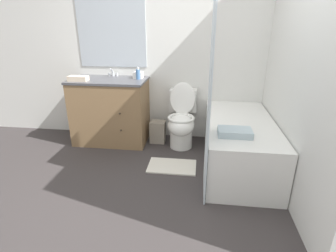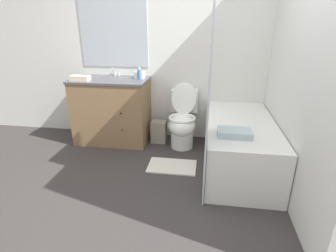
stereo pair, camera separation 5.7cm
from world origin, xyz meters
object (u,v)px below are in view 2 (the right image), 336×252
(vanity_cabinet, at_px, (112,110))
(bathtub, at_px, (239,144))
(hand_towel_folded, at_px, (80,78))
(bath_towel_folded, at_px, (234,133))
(wastebasket, at_px, (159,132))
(bath_mat, at_px, (172,166))
(sink_faucet, at_px, (115,73))
(tissue_box, at_px, (140,75))
(toilet, at_px, (183,121))
(soap_dispenser, at_px, (139,74))

(vanity_cabinet, relative_size, bathtub, 0.65)
(hand_towel_folded, relative_size, bath_towel_folded, 0.76)
(wastebasket, bearing_deg, bathtub, -26.82)
(bath_towel_folded, xyz_separation_m, bath_mat, (-0.64, 0.27, -0.58))
(bathtub, height_order, bath_towel_folded, bath_towel_folded)
(sink_faucet, xyz_separation_m, tissue_box, (0.38, -0.10, 0.01))
(hand_towel_folded, distance_m, bath_mat, 1.63)
(toilet, bearing_deg, wastebasket, 165.85)
(sink_faucet, relative_size, hand_towel_folded, 0.58)
(vanity_cabinet, distance_m, sink_faucet, 0.51)
(sink_faucet, distance_m, bathtub, 1.92)
(toilet, distance_m, bath_mat, 0.68)
(toilet, distance_m, wastebasket, 0.40)
(soap_dispenser, relative_size, bath_mat, 0.28)
(bath_towel_folded, bearing_deg, toilet, 124.12)
(wastebasket, xyz_separation_m, hand_towel_folded, (-0.98, -0.19, 0.76))
(vanity_cabinet, relative_size, toilet, 1.19)
(tissue_box, bearing_deg, bathtub, -24.65)
(vanity_cabinet, bearing_deg, wastebasket, 2.86)
(sink_faucet, bearing_deg, tissue_box, -14.54)
(toilet, height_order, bath_towel_folded, toilet)
(bath_towel_folded, bearing_deg, soap_dispenser, 140.84)
(soap_dispenser, bearing_deg, tissue_box, 102.34)
(tissue_box, xyz_separation_m, bath_towel_folded, (1.18, -1.01, -0.34))
(wastebasket, relative_size, bath_mat, 0.54)
(toilet, distance_m, hand_towel_folded, 1.44)
(tissue_box, bearing_deg, vanity_cabinet, -164.57)
(sink_faucet, bearing_deg, hand_towel_folded, -133.28)
(bathtub, distance_m, hand_towel_folded, 2.14)
(hand_towel_folded, bearing_deg, toilet, 4.40)
(toilet, bearing_deg, tissue_box, 165.27)
(bathtub, relative_size, bath_mat, 2.75)
(vanity_cabinet, height_order, bathtub, vanity_cabinet)
(sink_faucet, height_order, soap_dispenser, soap_dispenser)
(tissue_box, height_order, hand_towel_folded, tissue_box)
(tissue_box, bearing_deg, bath_towel_folded, -40.64)
(vanity_cabinet, distance_m, soap_dispenser, 0.64)
(bathtub, height_order, wastebasket, bathtub)
(sink_faucet, distance_m, hand_towel_folded, 0.49)
(vanity_cabinet, relative_size, bath_mat, 1.79)
(sink_faucet, height_order, bathtub, sink_faucet)
(toilet, height_order, hand_towel_folded, hand_towel_folded)
(vanity_cabinet, xyz_separation_m, bath_towel_folded, (1.56, -0.91, 0.14))
(bathtub, xyz_separation_m, bath_towel_folded, (-0.11, -0.42, 0.31))
(vanity_cabinet, xyz_separation_m, hand_towel_folded, (-0.34, -0.15, 0.46))
(wastebasket, bearing_deg, bath_towel_folded, -45.74)
(tissue_box, distance_m, bath_towel_folded, 1.59)
(toilet, distance_m, tissue_box, 0.84)
(tissue_box, relative_size, bath_towel_folded, 0.41)
(bathtub, height_order, hand_towel_folded, hand_towel_folded)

